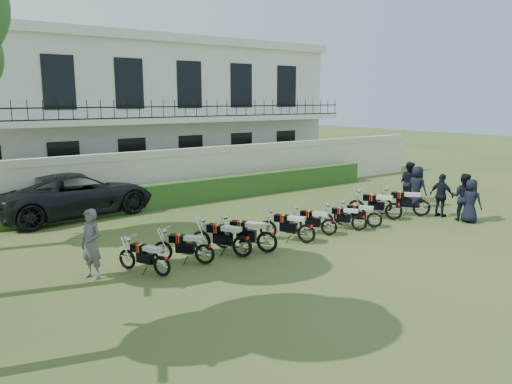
% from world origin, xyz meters
% --- Properties ---
extents(ground, '(100.00, 100.00, 0.00)m').
position_xyz_m(ground, '(0.00, 0.00, 0.00)').
color(ground, '#3B4C1E').
rests_on(ground, ground).
extents(perimeter_wall, '(30.00, 0.35, 2.30)m').
position_xyz_m(perimeter_wall, '(0.00, 8.00, 1.17)').
color(perimeter_wall, beige).
rests_on(perimeter_wall, ground).
extents(hedge, '(18.00, 0.60, 1.00)m').
position_xyz_m(hedge, '(1.00, 7.20, 0.50)').
color(hedge, '#26481A').
rests_on(hedge, ground).
extents(building, '(20.40, 9.60, 7.40)m').
position_xyz_m(building, '(0.00, 13.96, 3.71)').
color(building, silver).
rests_on(building, ground).
extents(motorcycle_0, '(0.84, 1.55, 0.92)m').
position_xyz_m(motorcycle_0, '(-5.08, -0.34, 0.42)').
color(motorcycle_0, black).
rests_on(motorcycle_0, ground).
extents(motorcycle_1, '(1.24, 1.39, 0.97)m').
position_xyz_m(motorcycle_1, '(-3.73, -0.16, 0.45)').
color(motorcycle_1, black).
rests_on(motorcycle_1, ground).
extents(motorcycle_2, '(1.04, 1.78, 1.07)m').
position_xyz_m(motorcycle_2, '(-2.57, -0.28, 0.50)').
color(motorcycle_2, black).
rests_on(motorcycle_2, ground).
extents(motorcycle_3, '(1.24, 1.69, 1.09)m').
position_xyz_m(motorcycle_3, '(-1.75, -0.35, 0.50)').
color(motorcycle_3, black).
rests_on(motorcycle_3, ground).
extents(motorcycle_4, '(1.02, 1.68, 1.03)m').
position_xyz_m(motorcycle_4, '(-0.16, -0.29, 0.47)').
color(motorcycle_4, black).
rests_on(motorcycle_4, ground).
extents(motorcycle_5, '(1.00, 1.51, 0.95)m').
position_xyz_m(motorcycle_5, '(1.04, -0.06, 0.44)').
color(motorcycle_5, black).
rests_on(motorcycle_5, ground).
extents(motorcycle_6, '(1.02, 1.43, 0.92)m').
position_xyz_m(motorcycle_6, '(2.29, -0.23, 0.42)').
color(motorcycle_6, black).
rests_on(motorcycle_6, ground).
extents(motorcycle_7, '(1.01, 1.47, 0.93)m').
position_xyz_m(motorcycle_7, '(3.03, -0.27, 0.43)').
color(motorcycle_7, black).
rests_on(motorcycle_7, ground).
extents(motorcycle_8, '(1.11, 1.81, 1.11)m').
position_xyz_m(motorcycle_8, '(4.47, 0.05, 0.51)').
color(motorcycle_8, black).
rests_on(motorcycle_8, ground).
extents(motorcycle_9, '(1.35, 1.68, 1.12)m').
position_xyz_m(motorcycle_9, '(5.78, -0.20, 0.52)').
color(motorcycle_9, black).
rests_on(motorcycle_9, ground).
extents(suv, '(6.36, 3.49, 1.69)m').
position_xyz_m(suv, '(-4.76, 7.81, 0.84)').
color(suv, black).
rests_on(suv, ground).
extents(inspector, '(0.65, 0.76, 1.78)m').
position_xyz_m(inspector, '(-6.52, 0.62, 0.89)').
color(inspector, slate).
rests_on(inspector, ground).
extents(officer_0, '(0.64, 0.86, 1.60)m').
position_xyz_m(officer_0, '(6.46, -1.77, 0.80)').
color(officer_0, black).
rests_on(officer_0, ground).
extents(officer_1, '(0.88, 1.01, 1.76)m').
position_xyz_m(officer_1, '(6.54, -1.42, 0.88)').
color(officer_1, black).
rests_on(officer_1, ground).
extents(officer_2, '(0.43, 0.98, 1.66)m').
position_xyz_m(officer_2, '(6.41, -0.61, 0.83)').
color(officer_2, black).
rests_on(officer_2, ground).
extents(officer_3, '(0.61, 0.88, 1.74)m').
position_xyz_m(officer_3, '(7.00, 0.94, 0.87)').
color(officer_3, black).
rests_on(officer_3, ground).
extents(officer_4, '(0.87, 1.01, 1.80)m').
position_xyz_m(officer_4, '(7.55, 1.72, 0.90)').
color(officer_4, black).
rests_on(officer_4, ground).
extents(officer_5, '(0.51, 0.97, 1.58)m').
position_xyz_m(officer_5, '(8.04, 2.08, 0.79)').
color(officer_5, black).
rests_on(officer_5, ground).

